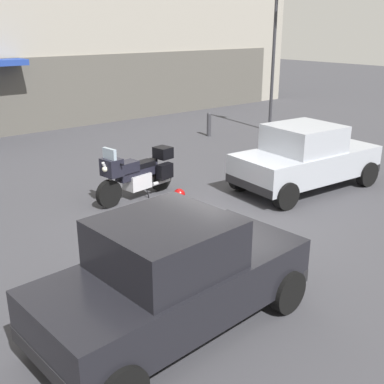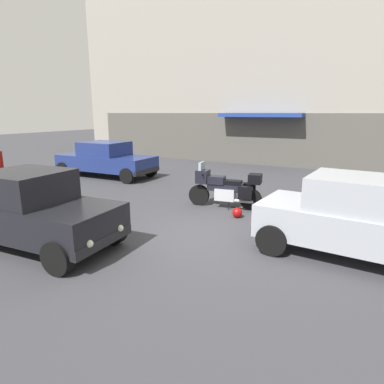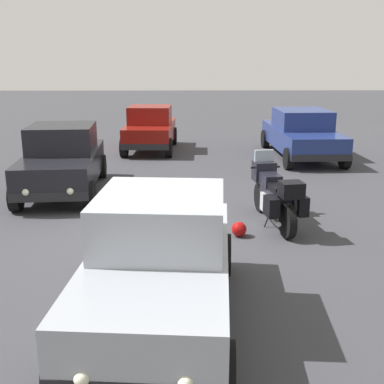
{
  "view_description": "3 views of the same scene",
  "coord_description": "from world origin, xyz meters",
  "px_view_note": "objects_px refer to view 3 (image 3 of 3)",
  "views": [
    {
      "loc": [
        -6.21,
        -6.83,
        3.93
      ],
      "look_at": [
        -0.28,
        0.52,
        0.6
      ],
      "focal_mm": 44.34,
      "sensor_mm": 36.0,
      "label": 1
    },
    {
      "loc": [
        3.27,
        -6.66,
        2.83
      ],
      "look_at": [
        -0.68,
        0.56,
        0.84
      ],
      "focal_mm": 30.85,
      "sensor_mm": 36.0,
      "label": 2
    },
    {
      "loc": [
        8.7,
        0.58,
        3.23
      ],
      "look_at": [
        -0.01,
        0.71,
        0.81
      ],
      "focal_mm": 45.69,
      "sensor_mm": 36.0,
      "label": 3
    }
  ],
  "objects_px": {
    "helmet": "(239,229)",
    "car_compact_side": "(150,129)",
    "car_sedan_far": "(302,133)",
    "car_wagon_end": "(63,160)",
    "motorcycle": "(275,194)",
    "car_hatchback_near": "(161,261)"
  },
  "relations": [
    {
      "from": "car_hatchback_near",
      "to": "car_compact_side",
      "type": "relative_size",
      "value": 1.12
    },
    {
      "from": "car_compact_side",
      "to": "car_wagon_end",
      "type": "height_order",
      "value": "car_wagon_end"
    },
    {
      "from": "helmet",
      "to": "car_sedan_far",
      "type": "distance_m",
      "value": 7.95
    },
    {
      "from": "helmet",
      "to": "car_compact_side",
      "type": "xyz_separation_m",
      "value": [
        -8.66,
        -2.22,
        0.63
      ]
    },
    {
      "from": "car_sedan_far",
      "to": "helmet",
      "type": "bearing_deg",
      "value": 157.04
    },
    {
      "from": "motorcycle",
      "to": "car_wagon_end",
      "type": "distance_m",
      "value": 5.34
    },
    {
      "from": "car_wagon_end",
      "to": "helmet",
      "type": "bearing_deg",
      "value": 47.47
    },
    {
      "from": "car_hatchback_near",
      "to": "car_compact_side",
      "type": "distance_m",
      "value": 11.67
    },
    {
      "from": "helmet",
      "to": "car_wagon_end",
      "type": "relative_size",
      "value": 0.07
    },
    {
      "from": "helmet",
      "to": "car_wagon_end",
      "type": "bearing_deg",
      "value": -128.38
    },
    {
      "from": "helmet",
      "to": "car_hatchback_near",
      "type": "height_order",
      "value": "car_hatchback_near"
    },
    {
      "from": "helmet",
      "to": "motorcycle",
      "type": "bearing_deg",
      "value": 131.5
    },
    {
      "from": "motorcycle",
      "to": "car_hatchback_near",
      "type": "distance_m",
      "value": 4.19
    },
    {
      "from": "car_sedan_far",
      "to": "car_wagon_end",
      "type": "bearing_deg",
      "value": 120.07
    },
    {
      "from": "motorcycle",
      "to": "car_sedan_far",
      "type": "bearing_deg",
      "value": -25.72
    },
    {
      "from": "helmet",
      "to": "car_compact_side",
      "type": "relative_size",
      "value": 0.08
    },
    {
      "from": "car_wagon_end",
      "to": "car_sedan_far",
      "type": "bearing_deg",
      "value": 117.89
    },
    {
      "from": "motorcycle",
      "to": "car_wagon_end",
      "type": "relative_size",
      "value": 0.57
    },
    {
      "from": "helmet",
      "to": "car_compact_side",
      "type": "height_order",
      "value": "car_compact_side"
    },
    {
      "from": "car_sedan_far",
      "to": "car_compact_side",
      "type": "distance_m",
      "value": 5.22
    },
    {
      "from": "helmet",
      "to": "car_wagon_end",
      "type": "distance_m",
      "value": 5.11
    },
    {
      "from": "car_compact_side",
      "to": "car_sedan_far",
      "type": "bearing_deg",
      "value": -101.56
    }
  ]
}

